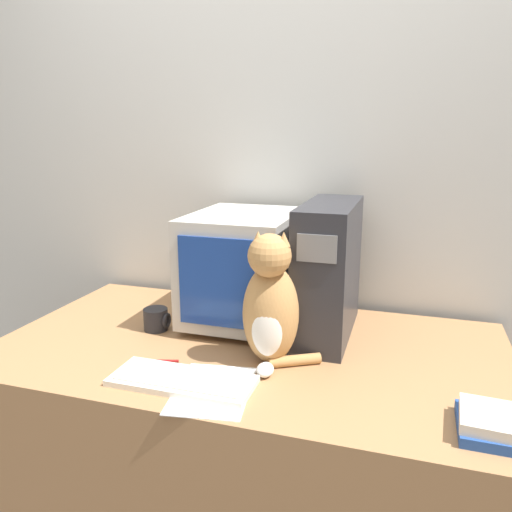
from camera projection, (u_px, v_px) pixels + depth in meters
name	position (u px, v px, depth m)	size (l,w,h in m)	color
wall_back	(288.00, 185.00, 2.08)	(7.00, 0.05, 2.50)	silver
desk	(249.00, 442.00, 1.80)	(1.72, 0.94, 0.76)	#9E7047
crt_monitor	(244.00, 267.00, 1.88)	(0.37, 0.48, 0.42)	#BCB7AD
computer_tower	(328.00, 270.00, 1.75)	(0.17, 0.48, 0.48)	#28282D
keyboard	(182.00, 380.00, 1.44)	(0.42, 0.17, 0.02)	silver
cat	(271.00, 306.00, 1.53)	(0.26, 0.23, 0.43)	#B7844C
book_stack	(489.00, 423.00, 1.21)	(0.15, 0.18, 0.06)	#234793
pen	(156.00, 361.00, 1.58)	(0.14, 0.05, 0.01)	maroon
paper_sheet	(211.00, 389.00, 1.41)	(0.25, 0.33, 0.00)	white
mug	(156.00, 319.00, 1.83)	(0.09, 0.09, 0.08)	#232328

